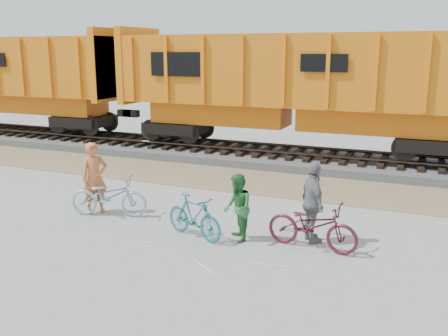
{
  "coord_description": "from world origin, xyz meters",
  "views": [
    {
      "loc": [
        4.8,
        -9.62,
        4.25
      ],
      "look_at": [
        0.1,
        1.5,
        1.4
      ],
      "focal_mm": 40.0,
      "sensor_mm": 36.0,
      "label": 1
    }
  ],
  "objects_px": {
    "bicycle_blue": "(109,196)",
    "person_woman": "(313,203)",
    "bicycle_teal": "(194,216)",
    "hopper_car_center": "(295,84)",
    "person_solo": "(95,178)",
    "bicycle_maroon": "(312,226)",
    "person_man": "(238,208)"
  },
  "relations": [
    {
      "from": "bicycle_teal",
      "to": "person_woman",
      "type": "xyz_separation_m",
      "value": [
        2.58,
        0.78,
        0.42
      ]
    },
    {
      "from": "hopper_car_center",
      "to": "person_man",
      "type": "distance_m",
      "value": 8.94
    },
    {
      "from": "bicycle_maroon",
      "to": "person_woman",
      "type": "xyz_separation_m",
      "value": [
        -0.1,
        0.4,
        0.39
      ]
    },
    {
      "from": "hopper_car_center",
      "to": "person_solo",
      "type": "height_order",
      "value": "hopper_car_center"
    },
    {
      "from": "person_solo",
      "to": "person_woman",
      "type": "relative_size",
      "value": 1.03
    },
    {
      "from": "hopper_car_center",
      "to": "bicycle_teal",
      "type": "relative_size",
      "value": 8.27
    },
    {
      "from": "bicycle_maroon",
      "to": "hopper_car_center",
      "type": "bearing_deg",
      "value": 24.48
    },
    {
      "from": "bicycle_blue",
      "to": "person_woman",
      "type": "height_order",
      "value": "person_woman"
    },
    {
      "from": "bicycle_blue",
      "to": "person_woman",
      "type": "bearing_deg",
      "value": -103.59
    },
    {
      "from": "bicycle_blue",
      "to": "person_man",
      "type": "distance_m",
      "value": 3.77
    },
    {
      "from": "person_woman",
      "to": "person_solo",
      "type": "bearing_deg",
      "value": 57.69
    },
    {
      "from": "bicycle_maroon",
      "to": "person_solo",
      "type": "relative_size",
      "value": 1.07
    },
    {
      "from": "person_solo",
      "to": "person_woman",
      "type": "height_order",
      "value": "person_solo"
    },
    {
      "from": "bicycle_teal",
      "to": "person_solo",
      "type": "xyz_separation_m",
      "value": [
        -3.25,
        0.63,
        0.44
      ]
    },
    {
      "from": "bicycle_blue",
      "to": "person_man",
      "type": "height_order",
      "value": "person_man"
    },
    {
      "from": "person_solo",
      "to": "person_woman",
      "type": "bearing_deg",
      "value": -54.01
    },
    {
      "from": "person_solo",
      "to": "person_woman",
      "type": "distance_m",
      "value": 5.83
    },
    {
      "from": "bicycle_blue",
      "to": "bicycle_teal",
      "type": "xyz_separation_m",
      "value": [
        2.75,
        -0.53,
        -0.03
      ]
    },
    {
      "from": "bicycle_blue",
      "to": "bicycle_teal",
      "type": "height_order",
      "value": "bicycle_blue"
    },
    {
      "from": "bicycle_maroon",
      "to": "person_woman",
      "type": "relative_size",
      "value": 1.1
    },
    {
      "from": "bicycle_maroon",
      "to": "person_man",
      "type": "distance_m",
      "value": 1.71
    },
    {
      "from": "hopper_car_center",
      "to": "bicycle_teal",
      "type": "xyz_separation_m",
      "value": [
        0.06,
        -8.79,
        -2.5
      ]
    },
    {
      "from": "hopper_car_center",
      "to": "person_woman",
      "type": "height_order",
      "value": "hopper_car_center"
    },
    {
      "from": "bicycle_maroon",
      "to": "person_man",
      "type": "xyz_separation_m",
      "value": [
        -1.68,
        -0.18,
        0.24
      ]
    },
    {
      "from": "bicycle_teal",
      "to": "person_woman",
      "type": "distance_m",
      "value": 2.73
    },
    {
      "from": "bicycle_maroon",
      "to": "person_solo",
      "type": "height_order",
      "value": "person_solo"
    },
    {
      "from": "hopper_car_center",
      "to": "bicycle_teal",
      "type": "height_order",
      "value": "hopper_car_center"
    },
    {
      "from": "person_man",
      "to": "person_woman",
      "type": "distance_m",
      "value": 1.69
    },
    {
      "from": "person_solo",
      "to": "person_man",
      "type": "bearing_deg",
      "value": -61.29
    },
    {
      "from": "bicycle_blue",
      "to": "bicycle_teal",
      "type": "distance_m",
      "value": 2.8
    },
    {
      "from": "person_solo",
      "to": "bicycle_blue",
      "type": "bearing_deg",
      "value": -66.84
    },
    {
      "from": "bicycle_maroon",
      "to": "person_man",
      "type": "bearing_deg",
      "value": 102.66
    }
  ]
}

